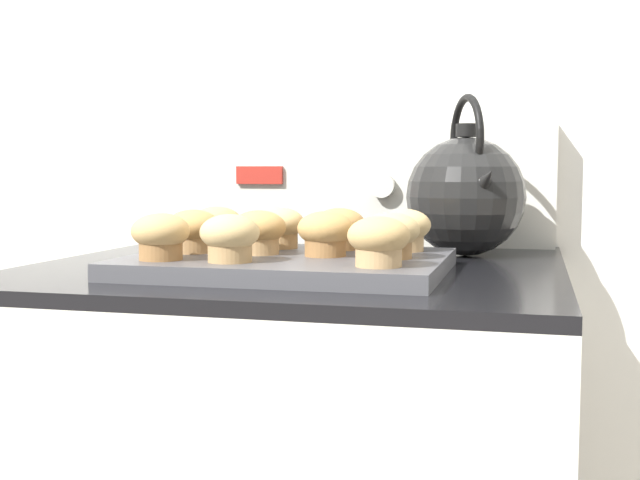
# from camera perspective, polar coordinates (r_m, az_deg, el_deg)

# --- Properties ---
(wall_back) EXTENTS (8.00, 0.05, 2.40)m
(wall_back) POSITION_cam_1_polar(r_m,az_deg,el_deg) (1.51, 2.61, 11.64)
(wall_back) COLOR silver
(wall_back) RESTS_ON ground_plane
(control_panel) EXTENTS (0.72, 0.07, 0.21)m
(control_panel) POSITION_cam_1_polar(r_m,az_deg,el_deg) (1.45, 2.19, 3.96)
(control_panel) COLOR silver
(control_panel) RESTS_ON stove_range
(muffin_pan) EXTENTS (0.40, 0.31, 0.02)m
(muffin_pan) POSITION_cam_1_polar(r_m,az_deg,el_deg) (1.04, -2.20, -1.69)
(muffin_pan) COLOR #4C4C51
(muffin_pan) RESTS_ON stove_range
(muffin_r0_c0) EXTENTS (0.07, 0.07, 0.06)m
(muffin_r0_c0) POSITION_cam_1_polar(r_m,az_deg,el_deg) (1.00, -11.27, 0.32)
(muffin_r0_c0) COLOR olive
(muffin_r0_c0) RESTS_ON muffin_pan
(muffin_r0_c1) EXTENTS (0.07, 0.07, 0.06)m
(muffin_r0_c1) POSITION_cam_1_polar(r_m,az_deg,el_deg) (0.97, -6.43, 0.21)
(muffin_r0_c1) COLOR tan
(muffin_r0_c1) RESTS_ON muffin_pan
(muffin_r0_c3) EXTENTS (0.07, 0.07, 0.06)m
(muffin_r0_c3) POSITION_cam_1_polar(r_m,az_deg,el_deg) (0.92, 4.19, -0.03)
(muffin_r0_c3) COLOR tan
(muffin_r0_c3) RESTS_ON muffin_pan
(muffin_r1_c0) EXTENTS (0.07, 0.07, 0.06)m
(muffin_r1_c0) POSITION_cam_1_polar(r_m,az_deg,el_deg) (1.08, -9.01, 0.69)
(muffin_r1_c0) COLOR #A37A4C
(muffin_r1_c0) RESTS_ON muffin_pan
(muffin_r1_c1) EXTENTS (0.07, 0.07, 0.06)m
(muffin_r1_c1) POSITION_cam_1_polar(r_m,az_deg,el_deg) (1.06, -4.38, 0.62)
(muffin_r1_c1) COLOR tan
(muffin_r1_c1) RESTS_ON muffin_pan
(muffin_r1_c2) EXTENTS (0.07, 0.07, 0.06)m
(muffin_r1_c2) POSITION_cam_1_polar(r_m,az_deg,el_deg) (1.03, 0.38, 0.52)
(muffin_r1_c2) COLOR olive
(muffin_r1_c2) RESTS_ON muffin_pan
(muffin_r1_c3) EXTENTS (0.07, 0.07, 0.06)m
(muffin_r1_c3) POSITION_cam_1_polar(r_m,az_deg,el_deg) (1.01, 5.06, 0.40)
(muffin_r1_c3) COLOR olive
(muffin_r1_c3) RESTS_ON muffin_pan
(muffin_r2_c0) EXTENTS (0.07, 0.07, 0.06)m
(muffin_r2_c0) POSITION_cam_1_polar(r_m,az_deg,el_deg) (1.17, -7.34, 1.02)
(muffin_r2_c0) COLOR tan
(muffin_r2_c0) RESTS_ON muffin_pan
(muffin_r2_c1) EXTENTS (0.07, 0.07, 0.06)m
(muffin_r2_c1) POSITION_cam_1_polar(r_m,az_deg,el_deg) (1.14, -2.93, 0.94)
(muffin_r2_c1) COLOR tan
(muffin_r2_c1) RESTS_ON muffin_pan
(muffin_r2_c2) EXTENTS (0.07, 0.07, 0.06)m
(muffin_r2_c2) POSITION_cam_1_polar(r_m,az_deg,el_deg) (1.11, 1.38, 0.86)
(muffin_r2_c2) COLOR olive
(muffin_r2_c2) RESTS_ON muffin_pan
(muffin_r2_c3) EXTENTS (0.07, 0.07, 0.06)m
(muffin_r2_c3) POSITION_cam_1_polar(r_m,az_deg,el_deg) (1.10, 6.02, 0.78)
(muffin_r2_c3) COLOR tan
(muffin_r2_c3) RESTS_ON muffin_pan
(tea_kettle) EXTENTS (0.18, 0.22, 0.25)m
(tea_kettle) POSITION_cam_1_polar(r_m,az_deg,el_deg) (1.26, 10.33, 3.23)
(tea_kettle) COLOR black
(tea_kettle) RESTS_ON stove_range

